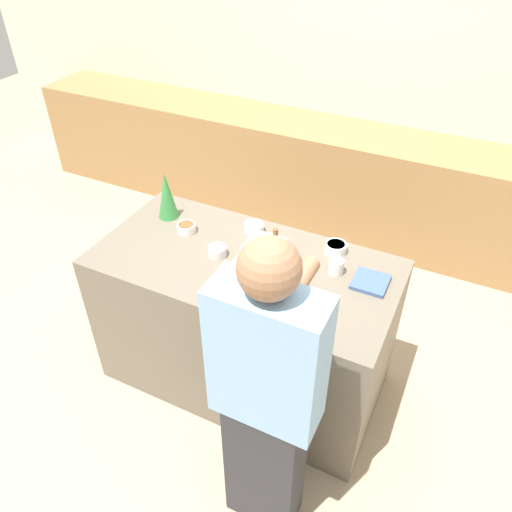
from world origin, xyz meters
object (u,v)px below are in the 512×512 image
gingerbread_house (265,258)px  mug (336,267)px  candy_bowl_far_right (186,227)px  baking_tray (264,274)px  candy_bowl_far_left (217,251)px  decorative_tree (167,195)px  candy_bowl_near_tray_left (336,247)px  person (267,401)px  candy_bowl_near_tray_right (254,228)px  cookbook (370,282)px

gingerbread_house → mug: size_ratio=3.43×
candy_bowl_far_right → mug: 0.88m
mug → gingerbread_house: bearing=-151.3°
candy_bowl_far_right → mug: mug is taller
baking_tray → candy_bowl_far_left: (-0.29, 0.04, 0.03)m
decorative_tree → candy_bowl_near_tray_left: bearing=5.6°
candy_bowl_far_left → mug: mug is taller
person → baking_tray: bearing=116.2°
candy_bowl_near_tray_left → candy_bowl_far_left: bearing=-151.1°
gingerbread_house → candy_bowl_far_right: size_ratio=2.51×
candy_bowl_near_tray_right → mug: 0.56m
person → gingerbread_house: bearing=116.1°
candy_bowl_near_tray_left → mug: bearing=-70.6°
decorative_tree → mug: (1.06, -0.07, -0.10)m
decorative_tree → cookbook: size_ratio=1.64×
candy_bowl_far_left → person: person is taller
cookbook → person: person is taller
cookbook → candy_bowl_near_tray_left: bearing=144.4°
baking_tray → cookbook: bearing=18.5°
gingerbread_house → candy_bowl_near_tray_right: size_ratio=2.36×
baking_tray → decorative_tree: 0.79m
gingerbread_house → person: size_ratio=0.16×
candy_bowl_far_right → candy_bowl_near_tray_left: size_ratio=0.90×
person → candy_bowl_far_right: bearing=137.7°
baking_tray → decorative_tree: bearing=161.8°
baking_tray → candy_bowl_near_tray_right: size_ratio=3.45×
candy_bowl_near_tray_left → candy_bowl_near_tray_right: 0.48m
baking_tray → mug: size_ratio=5.01×
decorative_tree → candy_bowl_near_tray_left: size_ratio=2.42×
gingerbread_house → candy_bowl_near_tray_right: gingerbread_house is taller
baking_tray → candy_bowl_far_right: 0.58m
candy_bowl_near_tray_left → person: bearing=-86.7°
baking_tray → candy_bowl_far_right: candy_bowl_far_right is taller
decorative_tree → candy_bowl_far_right: size_ratio=2.68×
candy_bowl_near_tray_right → gingerbread_house: bearing=-55.7°
decorative_tree → candy_bowl_far_left: (0.45, -0.21, -0.11)m
baking_tray → person: bearing=-63.8°
baking_tray → candy_bowl_near_tray_left: (0.26, 0.34, 0.03)m
candy_bowl_far_right → candy_bowl_far_left: 0.29m
cookbook → mug: mug is taller
candy_bowl_far_right → mug: size_ratio=1.37×
candy_bowl_near_tray_right → cookbook: bearing=-11.9°
candy_bowl_near_tray_left → mug: 0.18m
candy_bowl_near_tray_left → candy_bowl_near_tray_right: (-0.48, -0.02, -0.00)m
cookbook → mug: size_ratio=2.23×
decorative_tree → mug: 1.07m
gingerbread_house → baking_tray: bearing=-148.1°
baking_tray → decorative_tree: size_ratio=1.37×
decorative_tree → person: person is taller
candy_bowl_far_right → person: person is taller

